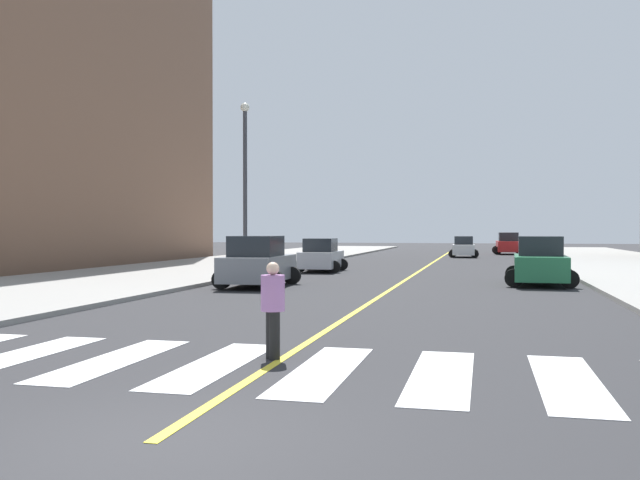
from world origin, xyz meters
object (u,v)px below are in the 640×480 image
car_green_nearest (540,262)px  pedestrian_crossing (273,306)px  car_gray_third (258,263)px  car_red_fifth (508,244)px  car_silver_fourth (321,256)px  car_white_second (464,247)px  street_lamp (245,173)px

car_green_nearest → pedestrian_crossing: (-5.66, -17.41, -0.00)m
car_gray_third → car_red_fifth: bearing=72.6°
car_green_nearest → car_silver_fourth: car_green_nearest is taller
pedestrian_crossing → car_gray_third: bearing=163.7°
car_white_second → car_silver_fourth: 22.36m
pedestrian_crossing → street_lamp: bearing=164.9°
car_green_nearest → car_silver_fourth: 12.35m
car_green_nearest → car_red_fifth: size_ratio=0.99×
car_green_nearest → car_gray_third: bearing=20.1°
car_red_fifth → street_lamp: 35.13m
car_silver_fourth → car_white_second: bearing=70.3°
street_lamp → pedestrian_crossing: bearing=-69.2°
car_gray_third → pedestrian_crossing: car_gray_third is taller
car_white_second → car_silver_fourth: bearing=71.5°
car_gray_third → car_red_fifth: car_red_fifth is taller
car_white_second → street_lamp: (-9.88, -24.32, 4.19)m
car_red_fifth → pedestrian_crossing: 53.39m
car_white_second → car_green_nearest: bearing=96.6°
car_silver_fourth → street_lamp: street_lamp is taller
car_silver_fourth → street_lamp: 6.01m
car_silver_fourth → car_red_fifth: (10.45, 29.14, 0.10)m
car_red_fifth → pedestrian_crossing: car_red_fifth is taller
car_gray_third → car_silver_fourth: (0.15, 9.96, -0.10)m
car_gray_third → car_silver_fourth: 9.96m
car_gray_third → street_lamp: bearing=111.0°
car_silver_fourth → car_green_nearest: bearing=-34.1°
car_gray_third → street_lamp: 8.59m
car_green_nearest → car_red_fifth: (-0.02, 35.68, 0.01)m
car_green_nearest → car_white_second: (-3.73, 27.85, -0.12)m
pedestrian_crossing → street_lamp: size_ratio=0.20×
car_silver_fourth → street_lamp: bearing=-138.4°
car_green_nearest → car_red_fifth: 35.68m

